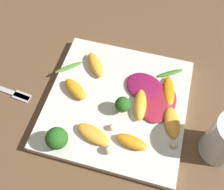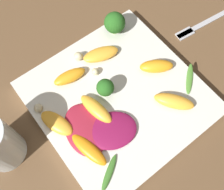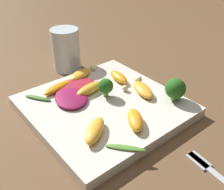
% 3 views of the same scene
% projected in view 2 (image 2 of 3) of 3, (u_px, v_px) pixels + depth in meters
% --- Properties ---
extents(ground_plane, '(2.40, 2.40, 0.00)m').
position_uv_depth(ground_plane, '(118.00, 100.00, 0.51)').
color(ground_plane, brown).
extents(plate, '(0.30, 0.30, 0.02)m').
position_uv_depth(plate, '(118.00, 98.00, 0.50)').
color(plate, silver).
rests_on(plate, ground_plane).
extents(fork, '(0.18, 0.04, 0.01)m').
position_uv_depth(fork, '(203.00, 24.00, 0.59)').
color(fork, '#B2B2B7').
rests_on(fork, ground_plane).
extents(radicchio_leaf_0, '(0.09, 0.12, 0.01)m').
position_uv_depth(radicchio_leaf_0, '(85.00, 130.00, 0.46)').
color(radicchio_leaf_0, maroon).
rests_on(radicchio_leaf_0, plate).
extents(radicchio_leaf_1, '(0.11, 0.10, 0.01)m').
position_uv_depth(radicchio_leaf_1, '(112.00, 130.00, 0.46)').
color(radicchio_leaf_1, maroon).
rests_on(radicchio_leaf_1, plate).
extents(orange_segment_0, '(0.08, 0.05, 0.02)m').
position_uv_depth(orange_segment_0, '(101.00, 54.00, 0.52)').
color(orange_segment_0, '#FCAD33').
rests_on(orange_segment_0, plate).
extents(orange_segment_1, '(0.04, 0.08, 0.01)m').
position_uv_depth(orange_segment_1, '(89.00, 150.00, 0.45)').
color(orange_segment_1, orange).
rests_on(orange_segment_1, plate).
extents(orange_segment_2, '(0.04, 0.08, 0.02)m').
position_uv_depth(orange_segment_2, '(96.00, 109.00, 0.47)').
color(orange_segment_2, '#FCAD33').
rests_on(orange_segment_2, plate).
extents(orange_segment_3, '(0.07, 0.08, 0.02)m').
position_uv_depth(orange_segment_3, '(174.00, 101.00, 0.48)').
color(orange_segment_3, '#FCAD33').
rests_on(orange_segment_3, plate).
extents(orange_segment_4, '(0.05, 0.07, 0.02)m').
position_uv_depth(orange_segment_4, '(57.00, 123.00, 0.46)').
color(orange_segment_4, '#FCAD33').
rests_on(orange_segment_4, plate).
extents(orange_segment_5, '(0.07, 0.06, 0.02)m').
position_uv_depth(orange_segment_5, '(156.00, 65.00, 0.51)').
color(orange_segment_5, orange).
rests_on(orange_segment_5, plate).
extents(orange_segment_6, '(0.07, 0.04, 0.02)m').
position_uv_depth(orange_segment_6, '(70.00, 77.00, 0.50)').
color(orange_segment_6, orange).
rests_on(orange_segment_6, plate).
extents(broccoli_floret_0, '(0.04, 0.04, 0.05)m').
position_uv_depth(broccoli_floret_0, '(115.00, 23.00, 0.53)').
color(broccoli_floret_0, '#7A9E51').
rests_on(broccoli_floret_0, plate).
extents(broccoli_floret_1, '(0.03, 0.03, 0.04)m').
position_uv_depth(broccoli_floret_1, '(105.00, 88.00, 0.47)').
color(broccoli_floret_1, '#7A9E51').
rests_on(broccoli_floret_1, plate).
extents(arugula_sprig_0, '(0.06, 0.05, 0.00)m').
position_uv_depth(arugula_sprig_0, '(190.00, 79.00, 0.51)').
color(arugula_sprig_0, '#518E33').
rests_on(arugula_sprig_0, plate).
extents(arugula_sprig_1, '(0.06, 0.04, 0.01)m').
position_uv_depth(arugula_sprig_1, '(109.00, 173.00, 0.43)').
color(arugula_sprig_1, '#3D7528').
rests_on(arugula_sprig_1, plate).
extents(macadamia_nut_0, '(0.02, 0.02, 0.02)m').
position_uv_depth(macadamia_nut_0, '(78.00, 56.00, 0.52)').
color(macadamia_nut_0, beige).
rests_on(macadamia_nut_0, plate).
extents(macadamia_nut_1, '(0.02, 0.02, 0.02)m').
position_uv_depth(macadamia_nut_1, '(38.00, 108.00, 0.48)').
color(macadamia_nut_1, beige).
rests_on(macadamia_nut_1, plate).
extents(macadamia_nut_2, '(0.01, 0.01, 0.01)m').
position_uv_depth(macadamia_nut_2, '(95.00, 72.00, 0.51)').
color(macadamia_nut_2, beige).
rests_on(macadamia_nut_2, plate).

